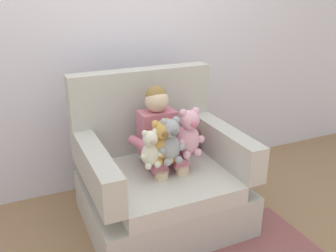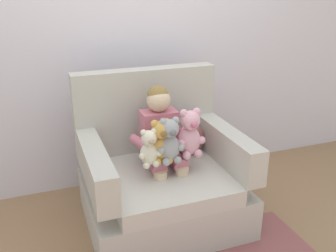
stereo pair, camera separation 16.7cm
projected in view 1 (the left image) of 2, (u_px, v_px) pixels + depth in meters
name	position (u px, v px, depth m)	size (l,w,h in m)	color
ground_plane	(163.00, 220.00, 2.81)	(8.00, 8.00, 0.00)	#936D4C
back_wall	(123.00, 34.00, 3.01)	(6.00, 0.10, 2.60)	silver
armchair	(160.00, 178.00, 2.73)	(1.11, 0.94, 1.09)	#BCB7AD
seated_child	(161.00, 138.00, 2.65)	(0.45, 0.39, 0.82)	#C66B7F
plush_honey	(161.00, 143.00, 2.47)	(0.18, 0.15, 0.31)	gold
plush_cream	(150.00, 149.00, 2.43)	(0.16, 0.13, 0.26)	silver
plush_grey	(170.00, 142.00, 2.47)	(0.19, 0.16, 0.32)	#9E9EA3
plush_pink	(189.00, 134.00, 2.57)	(0.21, 0.17, 0.35)	#EAA8BC
throw_pillow	(188.00, 141.00, 2.88)	(0.26, 0.12, 0.26)	#8C4C4C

